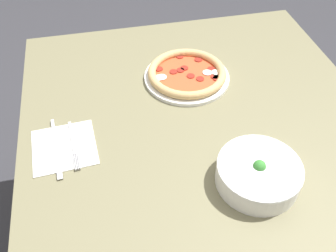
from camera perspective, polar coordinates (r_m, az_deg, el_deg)
name	(u,v)px	position (r m, az deg, el deg)	size (l,w,h in m)	color
ground_plane	(189,233)	(1.71, 3.23, -15.93)	(8.00, 8.00, 0.00)	#333338
dining_table	(197,135)	(1.20, 4.43, -1.43)	(1.06, 1.07, 0.72)	#706B4C
pizza	(187,74)	(1.25, 2.90, 7.87)	(0.28, 0.28, 0.04)	white
bowl	(259,173)	(0.96, 13.64, -6.93)	(0.21, 0.21, 0.08)	white
napkin	(64,147)	(1.07, -15.54, -3.11)	(0.18, 0.18, 0.00)	white
fork	(73,144)	(1.07, -14.23, -2.69)	(0.03, 0.18, 0.00)	silver
knife	(56,145)	(1.08, -16.75, -2.78)	(0.03, 0.23, 0.01)	silver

